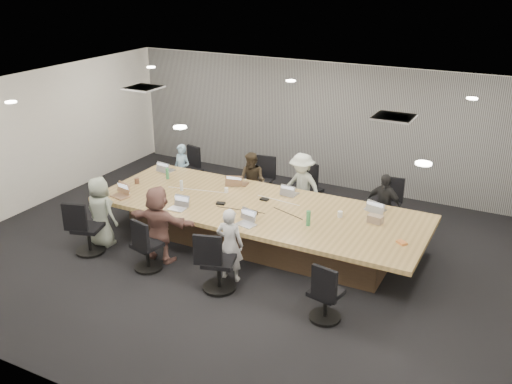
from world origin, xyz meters
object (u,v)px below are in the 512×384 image
at_px(person_3, 383,205).
at_px(bottle_green_left, 167,174).
at_px(chair_0, 191,174).
at_px(chair_1, 260,185).
at_px(person_1, 252,181).
at_px(person_6, 230,245).
at_px(snack_packet, 402,243).
at_px(person_5, 159,224).
at_px(laptop_5, 177,209).
at_px(canvas_bag, 375,219).
at_px(laptop_0, 167,170).
at_px(chair_2, 308,194).
at_px(laptop_1, 239,184).
at_px(laptop_6, 246,225).
at_px(bottle_clear, 181,186).
at_px(person_2, 302,187).
at_px(laptop_4, 120,196).
at_px(person_4, 101,212).
at_px(chair_5, 147,249).
at_px(laptop_2, 290,193).
at_px(chair_6, 219,266).
at_px(chair_7, 326,297).
at_px(chair_4, 88,232).
at_px(stapler, 253,212).
at_px(bottle_green_right, 308,218).
at_px(conference_table, 259,223).
at_px(chair_3, 387,210).
at_px(laptop_3, 375,209).
at_px(person_0, 182,170).
at_px(mug_brown, 137,181).

xyz_separation_m(person_3, bottle_green_left, (-4.18, -0.96, 0.24)).
xyz_separation_m(chair_0, bottle_green_left, (0.31, -1.31, 0.49)).
distance_m(chair_1, person_1, 0.41).
distance_m(person_6, snack_packet, 2.70).
bearing_deg(person_5, laptop_5, -93.15).
distance_m(person_6, canvas_bag, 2.50).
height_order(laptop_0, person_1, person_1).
height_order(chair_2, laptop_1, chair_2).
height_order(laptop_1, person_6, person_6).
height_order(laptop_6, bottle_clear, bottle_clear).
bearing_deg(person_1, canvas_bag, -18.56).
distance_m(chair_0, person_2, 2.89).
bearing_deg(laptop_4, person_4, -77.37).
distance_m(chair_5, laptop_1, 2.56).
bearing_deg(bottle_clear, laptop_2, 22.71).
bearing_deg(chair_6, person_2, 71.86).
bearing_deg(chair_6, chair_5, 163.48).
bearing_deg(laptop_1, chair_7, 126.55).
bearing_deg(chair_4, canvas_bag, 7.20).
bearing_deg(chair_6, person_6, 73.48).
relative_size(chair_4, chair_6, 0.97).
xyz_separation_m(chair_1, laptop_1, (0.00, -0.90, 0.35)).
bearing_deg(canvas_bag, stapler, -162.39).
distance_m(chair_5, bottle_green_right, 2.73).
relative_size(chair_2, laptop_4, 2.48).
height_order(conference_table, chair_4, chair_4).
bearing_deg(chair_3, chair_6, 57.84).
bearing_deg(bottle_clear, laptop_1, 44.45).
distance_m(laptop_3, snack_packet, 1.31).
bearing_deg(chair_5, laptop_4, 158.69).
bearing_deg(laptop_4, person_5, -10.60).
height_order(chair_1, person_1, person_1).
distance_m(laptop_5, snack_packet, 3.90).
bearing_deg(chair_3, person_0, -0.70).
distance_m(chair_7, person_5, 3.20).
xyz_separation_m(chair_7, laptop_4, (-4.45, 0.90, 0.39)).
relative_size(person_2, stapler, 7.78).
height_order(laptop_4, snack_packet, snack_packet).
xyz_separation_m(chair_7, person_0, (-4.54, 3.05, 0.21)).
relative_size(chair_1, laptop_0, 2.47).
height_order(chair_0, laptop_5, laptop_5).
bearing_deg(laptop_2, laptop_6, 90.40).
xyz_separation_m(person_4, person_5, (1.28, 0.00, 0.03)).
height_order(laptop_1, canvas_bag, canvas_bag).
xyz_separation_m(chair_6, person_0, (-2.76, 3.05, 0.16)).
xyz_separation_m(bottle_green_left, stapler, (2.34, -0.74, -0.08)).
height_order(laptop_0, mug_brown, mug_brown).
relative_size(chair_2, laptop_5, 2.76).
distance_m(chair_3, laptop_5, 4.02).
relative_size(chair_0, laptop_6, 2.30).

